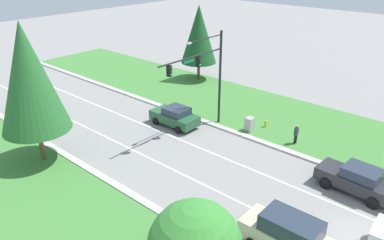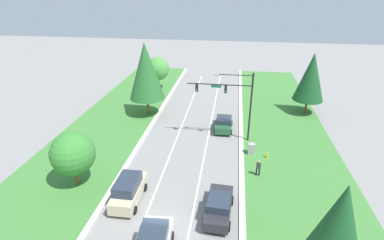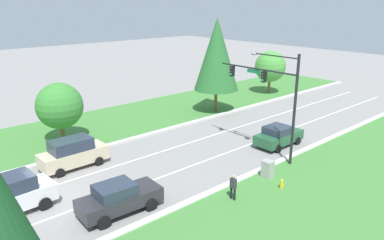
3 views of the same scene
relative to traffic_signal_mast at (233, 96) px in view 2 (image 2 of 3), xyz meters
name	(u,v)px [view 2 (image 2 of 3)]	position (x,y,z in m)	size (l,w,h in m)	color
ground_plane	(164,231)	(-4.41, -14.93, -5.31)	(160.00, 160.00, 0.00)	gray
curb_strip_right	(243,239)	(1.24, -14.93, -5.24)	(0.50, 90.00, 0.15)	beige
curb_strip_left	(91,223)	(-10.06, -14.93, -5.24)	(0.50, 90.00, 0.15)	beige
grass_verge_left	(27,216)	(-15.31, -14.93, -5.27)	(10.00, 90.00, 0.08)	#427F38
lane_stripe_inner_left	(141,229)	(-6.21, -14.93, -5.31)	(0.14, 81.00, 0.01)	white
lane_stripe_inner_right	(189,234)	(-2.61, -14.93, -5.31)	(0.14, 81.00, 0.01)	white
traffic_signal_mast	(233,96)	(0.00, 0.00, 0.00)	(7.11, 0.41, 8.02)	black
forest_sedan	(224,123)	(-0.92, 2.51, -4.46)	(2.14, 4.33, 1.70)	#235633
champagne_suv	(128,190)	(-8.06, -11.97, -4.23)	(2.09, 4.71, 2.14)	beige
charcoal_sedan	(219,206)	(-0.61, -12.69, -4.40)	(2.27, 4.78, 1.80)	#28282D
utility_cabinet	(251,149)	(2.24, -3.00, -4.68)	(0.70, 0.60, 1.26)	#9E9E99
pedestrian	(258,168)	(2.71, -6.92, -4.37)	(0.40, 0.23, 1.69)	black
fire_hydrant	(267,155)	(3.82, -3.61, -4.97)	(0.34, 0.20, 0.70)	gold
oak_near_left_tree	(158,69)	(-12.64, 16.56, -1.79)	(3.88, 3.88, 5.47)	brown
conifer_far_right_tree	(311,77)	(10.09, 9.17, -0.08)	(4.00, 4.00, 8.45)	brown
oak_far_left_tree	(73,154)	(-13.36, -10.48, -2.14)	(3.82, 3.82, 5.09)	brown
conifer_mid_left_tree	(146,71)	(-11.35, 5.65, 0.86)	(4.64, 4.64, 9.89)	brown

